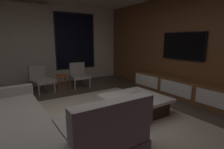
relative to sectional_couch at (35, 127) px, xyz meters
The scene contains 12 objects.
floor 0.90m from the sectional_couch, ahead, with size 9.20×9.20×0.00m, color #473D33.
back_wall_with_window 3.97m from the sectional_couch, 78.26° to the left, with size 6.60×0.30×2.70m.
media_wall 4.04m from the sectional_couch, ahead, with size 0.12×7.80×2.70m.
area_rug 1.22m from the sectional_couch, ahead, with size 3.20×3.80×0.01m, color beige.
sectional_couch is the anchor object (origin of this frame).
coffee_table 1.96m from the sectional_couch, ahead, with size 1.16×1.16×0.36m.
book_stack_on_coffee_table 1.94m from the sectional_couch, ahead, with size 0.29×0.18×0.12m.
accent_chair_near_window 3.25m from the sectional_couch, 56.23° to the left, with size 0.58×0.60×0.78m.
accent_chair_by_curtain 2.82m from the sectional_couch, 77.00° to the left, with size 0.68×0.70×0.78m.
side_stool 2.96m from the sectional_couch, 65.28° to the left, with size 0.32×0.32×0.46m.
media_console 3.61m from the sectional_couch, ahead, with size 0.46×3.10×0.52m.
mounted_tv 3.95m from the sectional_couch, ahead, with size 0.05×1.25×0.72m.
Camera 1 is at (-1.20, -2.69, 1.53)m, focal length 28.49 mm.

